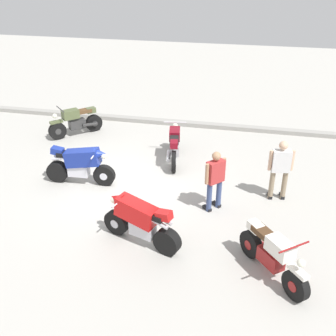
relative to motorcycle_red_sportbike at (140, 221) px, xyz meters
The scene contains 9 objects.
ground_plane 2.73m from the motorcycle_red_sportbike, 113.56° to the left, with size 40.00×40.00×0.00m, color #ADAAA3.
curb_edge 7.15m from the motorcycle_red_sportbike, 98.61° to the left, with size 14.00×0.30×0.15m, color gray.
motorcycle_red_sportbike is the anchor object (origin of this frame).
motorcycle_cream_vintage 2.85m from the motorcycle_red_sportbike, ahead, with size 1.35×1.62×1.07m.
motorcycle_blue_sportbike 3.21m from the motorcycle_red_sportbike, 136.27° to the left, with size 1.96×0.70×1.14m.
motorcycle_olive_vintage 6.60m from the motorcycle_red_sportbike, 125.41° to the left, with size 1.49×1.49×1.07m.
motorcycle_maroon_cruiser 4.14m from the motorcycle_red_sportbike, 90.97° to the left, with size 0.70×2.08×1.09m.
person_in_white_shirt 3.93m from the motorcycle_red_sportbike, 40.29° to the left, with size 0.64×0.38×1.64m.
person_in_red_shirt 2.23m from the motorcycle_red_sportbike, 49.92° to the left, with size 0.52×0.54×1.59m.
Camera 1 is at (3.19, -9.46, 5.77)m, focal length 43.80 mm.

